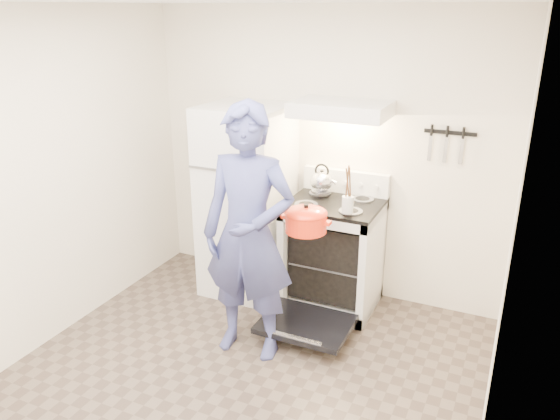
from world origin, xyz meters
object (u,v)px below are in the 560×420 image
(tea_kettle, at_px, (322,180))
(dutch_oven, at_px, (306,222))
(person, at_px, (249,235))
(refrigerator, at_px, (247,201))
(stove_body, at_px, (333,256))

(tea_kettle, relative_size, dutch_oven, 0.77)
(person, bearing_deg, refrigerator, 113.50)
(stove_body, height_order, dutch_oven, dutch_oven)
(stove_body, distance_m, dutch_oven, 0.90)
(dutch_oven, bearing_deg, stove_body, 92.02)
(refrigerator, xyz_separation_m, tea_kettle, (0.65, 0.13, 0.24))
(person, xyz_separation_m, dutch_oven, (0.36, 0.20, 0.08))
(person, relative_size, dutch_oven, 5.11)
(refrigerator, height_order, tea_kettle, refrigerator)
(stove_body, xyz_separation_m, tea_kettle, (-0.16, 0.11, 0.63))
(stove_body, relative_size, dutch_oven, 2.49)
(refrigerator, height_order, dutch_oven, refrigerator)
(stove_body, distance_m, person, 1.07)
(stove_body, bearing_deg, person, -110.38)
(person, bearing_deg, tea_kettle, 74.89)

